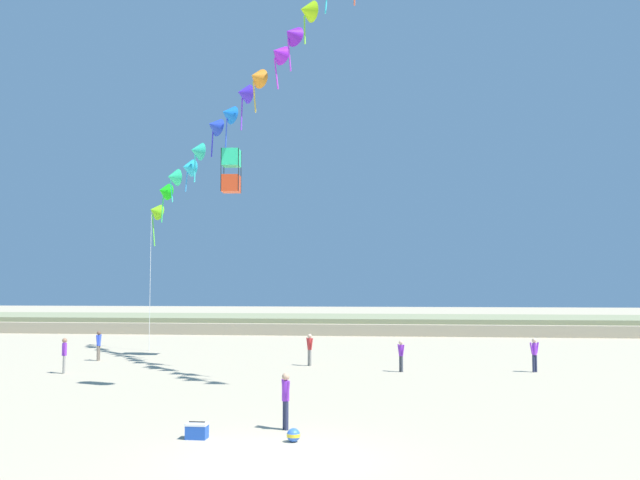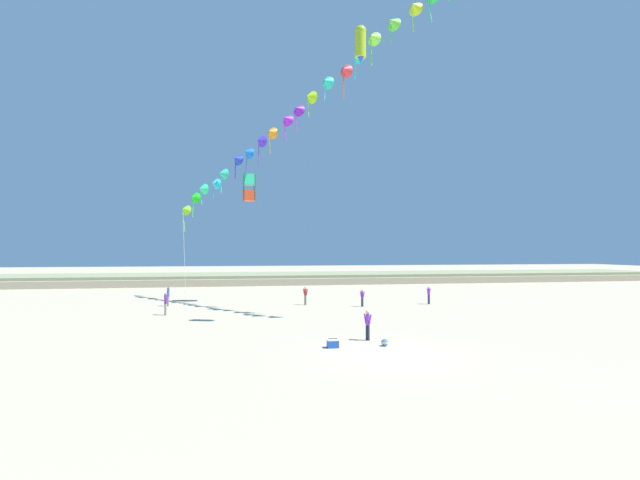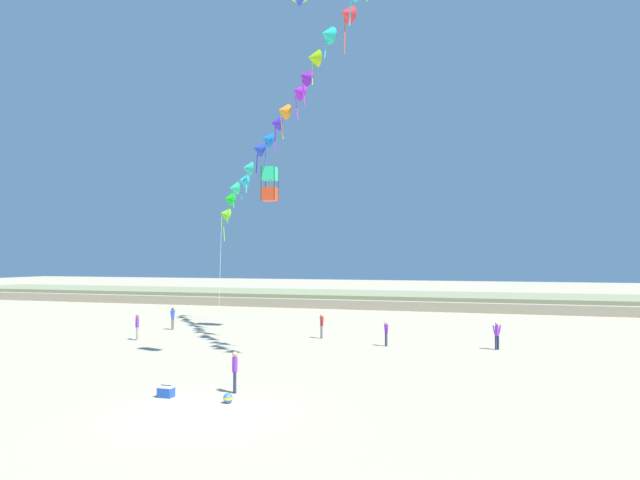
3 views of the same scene
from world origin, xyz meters
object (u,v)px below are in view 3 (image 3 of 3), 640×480
Objects in this scene: person_far_right at (137,325)px; person_far_center at (235,369)px; person_near_right at (386,332)px; person_far_left at (322,324)px; person_near_left at (497,333)px; beach_cooler at (166,392)px; beach_ball at (228,398)px; person_mid_center at (173,317)px; large_kite_low_lead at (270,184)px.

person_far_right is 16.79m from person_far_center.
person_near_right is 0.91× the size of person_far_left.
person_far_right reaches higher than person_far_left.
person_near_left is 6.42m from person_near_right.
beach_cooler is 2.66m from beach_ball.
person_mid_center is 21.20m from beach_cooler.
person_near_left reaches higher than beach_ball.
person_mid_center is at bearing -164.04° from large_kite_low_lead.
large_kite_low_lead reaches higher than beach_cooler.
person_near_right reaches higher than beach_cooler.
person_far_right is (-11.18, -4.37, 0.01)m from person_far_left.
person_far_center is at bearing 32.64° from beach_cooler.
beach_ball is at bearing -44.58° from person_far_right.
person_mid_center reaches higher than person_near_left.
person_mid_center is at bearing 98.08° from person_far_right.
person_near_right is at bearing -10.42° from person_mid_center.
person_near_right is 0.90× the size of person_far_right.
large_kite_low_lead is at bearing 108.68° from person_far_center.
beach_cooler is at bearing 178.03° from beach_ball.
person_far_center is at bearing -104.07° from person_near_right.
large_kite_low_lead reaches higher than person_near_left.
person_near_right is 16.05m from beach_cooler.
large_kite_low_lead reaches higher than person_mid_center.
large_kite_low_lead is 6.96× the size of beach_ball.
beach_ball is (0.46, -1.50, -0.76)m from person_far_center.
person_mid_center is 2.84× the size of beach_cooler.
person_mid_center is (-23.05, 2.45, 0.01)m from person_near_left.
beach_ball is at bearing -71.44° from large_kite_low_lead.
person_mid_center is 0.98× the size of person_far_right.
person_far_left is 12.00m from person_far_right.
beach_cooler is (-5.61, -15.02, -0.66)m from person_near_right.
person_mid_center is at bearing 127.01° from beach_ball.
beach_ball is (1.75, -17.11, -0.77)m from person_far_left.
person_near_left is 1.08× the size of person_near_right.
person_far_center is at bearing -71.32° from large_kite_low_lead.
person_mid_center is 1.01× the size of person_far_center.
person_mid_center is 4.53× the size of beach_ball.
person_far_right reaches higher than person_far_center.
large_kite_low_lead is 4.36× the size of beach_cooler.
person_near_right is 16.06m from person_far_right.
person_far_right is at bearing 129.07° from beach_cooler.
person_mid_center reaches higher than beach_ball.
large_kite_low_lead is (-5.01, 3.05, 9.89)m from person_far_left.
beach_ball is (2.66, -0.09, -0.03)m from beach_cooler.
person_far_right is 13.80m from large_kite_low_lead.
person_far_center is (-9.80, -14.23, -0.00)m from person_near_left.
person_far_right reaches higher than person_near_left.
person_mid_center is (-16.66, 3.06, 0.08)m from person_near_right.
person_far_center is 0.64× the size of large_kite_low_lead.
large_kite_low_lead is (6.94, 1.98, 9.89)m from person_mid_center.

